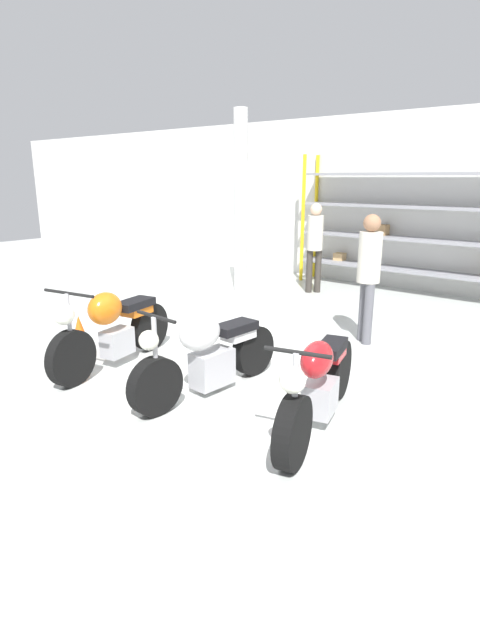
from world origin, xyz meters
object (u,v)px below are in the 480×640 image
(motorcycle_white, at_px, (208,354))
(person_near_rack, at_px, (369,268))
(motorcycle_red, at_px, (319,384))
(person_browsing, at_px, (315,240))
(motorcycle_orange, at_px, (112,328))
(traffic_cone, at_px, (80,335))
(shelving_rack, at_px, (417,225))

(motorcycle_white, bearing_deg, person_near_rack, 172.39)
(motorcycle_red, height_order, person_browsing, person_browsing)
(motorcycle_orange, distance_m, person_near_rack, 3.57)
(person_browsing, relative_size, traffic_cone, 3.29)
(motorcycle_white, bearing_deg, motorcycle_orange, -79.79)
(person_browsing, bearing_deg, shelving_rack, -94.65)
(shelving_rack, relative_size, person_near_rack, 2.76)
(motorcycle_white, bearing_deg, person_browsing, -157.34)
(motorcycle_orange, distance_m, motorcycle_white, 1.48)
(shelving_rack, height_order, person_near_rack, shelving_rack)
(shelving_rack, bearing_deg, motorcycle_orange, -101.81)
(motorcycle_orange, relative_size, traffic_cone, 3.75)
(person_browsing, bearing_deg, motorcycle_orange, 141.30)
(motorcycle_white, distance_m, motorcycle_red, 1.35)
(motorcycle_orange, xyz_separation_m, motorcycle_red, (2.82, 0.23, -0.07))
(shelving_rack, height_order, person_browsing, shelving_rack)
(motorcycle_white, relative_size, motorcycle_red, 0.98)
(person_near_rack, xyz_separation_m, traffic_cone, (-2.70, -2.91, -0.81))
(motorcycle_orange, height_order, person_browsing, person_browsing)
(traffic_cone, bearing_deg, shelving_rack, 72.61)
(motorcycle_white, distance_m, traffic_cone, 2.17)
(shelving_rack, relative_size, motorcycle_orange, 2.45)
(motorcycle_white, xyz_separation_m, traffic_cone, (-2.15, -0.19, -0.17))
(motorcycle_orange, relative_size, motorcycle_white, 0.99)
(shelving_rack, relative_size, motorcycle_red, 2.37)
(motorcycle_red, distance_m, person_browsing, 5.92)
(person_near_rack, bearing_deg, motorcycle_white, 30.79)
(motorcycle_orange, bearing_deg, person_browsing, 172.05)
(motorcycle_white, height_order, person_near_rack, person_near_rack)
(shelving_rack, bearing_deg, traffic_cone, -107.39)
(motorcycle_orange, relative_size, person_browsing, 1.14)
(motorcycle_white, height_order, motorcycle_red, motorcycle_white)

